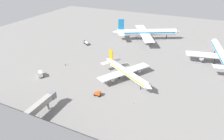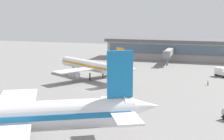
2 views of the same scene
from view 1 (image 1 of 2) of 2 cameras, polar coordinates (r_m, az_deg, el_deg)
name	(u,v)px [view 1 (image 1 of 2)]	position (r m, az deg, el deg)	size (l,w,h in m)	color
ground	(126,64)	(126.33, 4.10, 1.61)	(288.00, 288.00, 0.00)	gray
airplane_at_gate	(126,72)	(108.28, 4.00, -0.56)	(35.73, 29.98, 12.16)	white
airplane_taxiing	(222,54)	(142.68, 28.60, 3.90)	(42.93, 52.88, 16.18)	white
airplane_distant	(146,32)	(168.44, 9.67, 10.47)	(51.73, 43.13, 17.11)	white
fuel_truck	(86,43)	(158.73, -7.25, 7.69)	(6.29, 5.09, 2.50)	black
catering_truck	(41,74)	(118.75, -19.55, -1.00)	(5.45, 5.14, 3.30)	black
baggage_tug	(98,94)	(96.80, -3.99, -6.67)	(3.27, 2.31, 2.30)	black
ground_crew_worker	(65,64)	(127.65, -13.05, 1.63)	(0.46, 0.56, 1.67)	#1E2338
jet_bridge	(40,105)	(88.17, -19.62, -9.28)	(3.27, 18.10, 6.74)	#9E9993
safety_cone_near_gate	(134,103)	(92.67, 6.20, -9.24)	(0.44, 0.44, 0.60)	#EA590C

